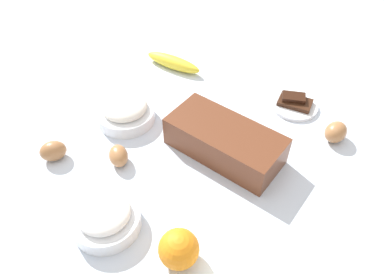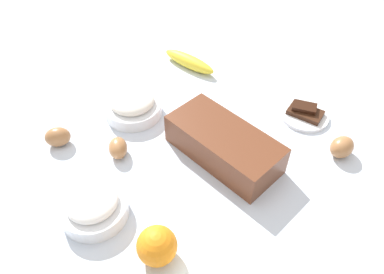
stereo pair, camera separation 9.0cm
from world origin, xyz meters
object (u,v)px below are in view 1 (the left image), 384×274
object	(u,v)px
flour_bowl	(125,111)
egg_beside_bowl	(53,151)
orange_fruit	(179,249)
chocolate_plate	(294,104)
sugar_bowl	(105,217)
egg_loose	(118,156)
banana	(173,62)
egg_near_butter	(336,132)
loaf_pan	(225,140)

from	to	relation	value
flour_bowl	egg_beside_bowl	bearing A→B (deg)	76.21
orange_fruit	chocolate_plate	distance (m)	0.55
sugar_bowl	orange_fruit	bearing A→B (deg)	-171.58
egg_loose	chocolate_plate	bearing A→B (deg)	-121.24
orange_fruit	banana	bearing A→B (deg)	-52.18
flour_bowl	egg_near_butter	size ratio (longest dim) A/B	2.37
loaf_pan	egg_beside_bowl	world-z (taller)	loaf_pan
loaf_pan	chocolate_plate	size ratio (longest dim) A/B	2.20
sugar_bowl	egg_beside_bowl	distance (m)	0.25
egg_loose	egg_near_butter	bearing A→B (deg)	-137.06
loaf_pan	sugar_bowl	distance (m)	0.33
loaf_pan	sugar_bowl	xyz separation A→B (m)	(0.09, 0.32, -0.01)
loaf_pan	orange_fruit	size ratio (longest dim) A/B	3.63
sugar_bowl	egg_near_butter	world-z (taller)	sugar_bowl
orange_fruit	chocolate_plate	xyz separation A→B (m)	(0.00, -0.55, -0.03)
egg_near_butter	chocolate_plate	xyz separation A→B (m)	(0.14, -0.06, -0.02)
loaf_pan	egg_near_butter	size ratio (longest dim) A/B	4.37
banana	chocolate_plate	world-z (taller)	banana
chocolate_plate	flour_bowl	bearing A→B (deg)	41.31
sugar_bowl	flour_bowl	bearing A→B (deg)	-55.21
orange_fruit	chocolate_plate	size ratio (longest dim) A/B	0.61
orange_fruit	egg_near_butter	xyz separation A→B (m)	(-0.13, -0.49, -0.01)
banana	egg_near_butter	size ratio (longest dim) A/B	2.91
banana	egg_near_butter	distance (m)	0.53
flour_bowl	egg_beside_bowl	world-z (taller)	flour_bowl
egg_near_butter	egg_beside_bowl	world-z (taller)	egg_near_butter
orange_fruit	chocolate_plate	bearing A→B (deg)	-89.59
egg_near_butter	egg_beside_bowl	size ratio (longest dim) A/B	1.04
banana	orange_fruit	distance (m)	0.65
flour_bowl	sugar_bowl	bearing A→B (deg)	124.79
orange_fruit	egg_beside_bowl	distance (m)	0.41
sugar_bowl	loaf_pan	bearing A→B (deg)	-106.35
egg_near_butter	egg_loose	size ratio (longest dim) A/B	1.06
loaf_pan	egg_beside_bowl	size ratio (longest dim) A/B	4.53
chocolate_plate	egg_loose	bearing A→B (deg)	58.76
flour_bowl	loaf_pan	bearing A→B (deg)	-170.46
egg_beside_bowl	egg_loose	bearing A→B (deg)	-150.15
flour_bowl	banana	world-z (taller)	flour_bowl
sugar_bowl	banana	size ratio (longest dim) A/B	0.76
loaf_pan	flour_bowl	distance (m)	0.28
banana	egg_beside_bowl	xyz separation A→B (m)	(0.01, 0.47, 0.00)
flour_bowl	egg_loose	xyz separation A→B (m)	(-0.09, 0.12, -0.01)
egg_near_butter	egg_beside_bowl	xyz separation A→B (m)	(0.54, 0.45, -0.00)
orange_fruit	egg_loose	world-z (taller)	orange_fruit
flour_bowl	egg_loose	bearing A→B (deg)	125.46
egg_near_butter	egg_loose	world-z (taller)	egg_near_butter
orange_fruit	egg_near_butter	bearing A→B (deg)	-105.09
flour_bowl	banana	distance (m)	0.27
chocolate_plate	egg_near_butter	bearing A→B (deg)	155.63
loaf_pan	sugar_bowl	world-z (taller)	loaf_pan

